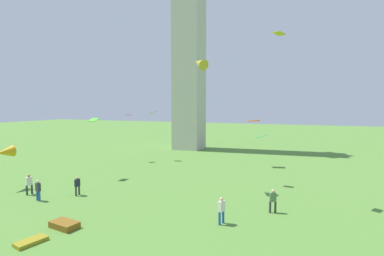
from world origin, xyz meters
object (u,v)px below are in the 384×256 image
Objects in this scene: person_4 at (29,183)px; kite_flying_5 at (128,115)px; person_3 at (38,189)px; kite_flying_2 at (279,33)px; person_1 at (77,185)px; kite_flying_0 at (5,152)px; kite_bundle_1 at (64,225)px; kite_flying_4 at (254,121)px; monument_obelisk at (189,10)px; kite_flying_1 at (199,63)px; person_0 at (273,200)px; kite_flying_7 at (262,137)px; person_2 at (221,209)px; kite_flying_6 at (153,112)px; kite_bundle_0 at (31,241)px; kite_flying_3 at (94,120)px.

kite_flying_5 reaches higher than person_4.
kite_flying_2 is (18.29, 7.12, 12.59)m from person_3.
person_1 is 8.11m from kite_flying_0.
kite_flying_5 is 23.55m from kite_bundle_1.
monument_obelisk is at bearing 124.72° from kite_flying_4.
kite_flying_1 is (11.10, 8.46, 10.82)m from person_3.
person_0 is at bearing -56.90° from monument_obelisk.
person_2 is at bearing -84.91° from kite_flying_7.
monument_obelisk is 21.55m from kite_flying_6.
person_0 is at bearing 127.89° from kite_flying_6.
person_2 is 11.58m from kite_bundle_0.
person_3 is 1.71× the size of kite_flying_6.
person_0 is 1.03× the size of person_1.
person_0 reaches higher than person_1.
kite_bundle_1 is at bearing -113.81° from kite_flying_7.
kite_flying_2 is at bearing -73.34° from person_1.
kite_flying_0 is 14.00m from kite_bundle_0.
person_1 is 0.97× the size of kite_flying_4.
kite_flying_6 is (2.07, 18.70, 5.86)m from person_4.
person_0 is 1.00× the size of kite_flying_4.
kite_bundle_1 is (-10.34, -15.07, -4.64)m from kite_flying_7.
person_3 is (-15.40, -1.05, -0.04)m from person_2.
kite_bundle_0 is at bearing 146.06° from person_2.
kite_flying_3 is at bearing -62.33° from kite_flying_2.
kite_flying_0 is 1.78× the size of kite_flying_7.
kite_flying_4 reaches higher than person_2.
kite_flying_6 is at bearing -9.82° from kite_flying_5.
person_0 reaches higher than kite_bundle_1.
kite_bundle_1 is at bearing -113.56° from kite_flying_5.
kite_flying_1 reaches higher than kite_flying_5.
kite_flying_0 is (-21.08, 0.31, 2.51)m from person_2.
kite_flying_5 is at bearing 68.82° from person_2.
kite_flying_3 reaches higher than kite_bundle_0.
kite_flying_3 is 17.81m from kite_flying_7.
person_0 is at bearing 9.68° from kite_flying_0.
kite_flying_2 reaches higher than person_1.
kite_bundle_1 is at bearing 135.73° from person_2.
kite_flying_6 is at bearing 60.68° from person_2.
person_2 is at bearing 117.22° from kite_flying_6.
person_4 is at bearing 71.06° from kite_flying_6.
kite_flying_0 is 1.43× the size of kite_flying_2.
person_0 is at bearing -20.53° from person_2.
person_4 is 17.51m from kite_flying_5.
kite_flying_7 is (17.33, 3.83, -1.52)m from kite_flying_3.
monument_obelisk is at bearing -161.83° from person_4.
kite_flying_4 is 1.71× the size of kite_flying_6.
kite_flying_2 is at bearing -88.71° from kite_flying_4.
kite_flying_1 reaches higher than kite_bundle_0.
kite_flying_5 is at bearing 174.14° from kite_flying_7.
kite_flying_3 reaches higher than person_3.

